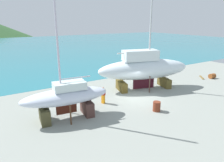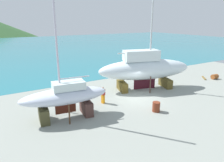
# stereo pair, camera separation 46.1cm
# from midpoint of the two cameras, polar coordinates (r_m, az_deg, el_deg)

# --- Properties ---
(ground_plane) EXTENTS (50.01, 50.01, 0.00)m
(ground_plane) POSITION_cam_midpoint_polar(r_m,az_deg,el_deg) (18.85, 15.70, -8.74)
(ground_plane) COLOR gray
(sea_water) EXTENTS (167.65, 82.55, 0.01)m
(sea_water) POSITION_cam_midpoint_polar(r_m,az_deg,el_deg) (66.93, -20.02, 8.73)
(sea_water) COLOR teal
(sea_water) RESTS_ON ground
(sailboat_small_center) EXTENTS (11.35, 5.78, 19.88)m
(sailboat_small_center) POSITION_cam_midpoint_polar(r_m,az_deg,el_deg) (24.31, 9.49, 3.48)
(sailboat_small_center) COLOR brown
(sailboat_small_center) RESTS_ON ground
(sailboat_mid_port) EXTENTS (7.27, 3.15, 11.14)m
(sailboat_mid_port) POSITION_cam_midpoint_polar(r_m,az_deg,el_deg) (17.27, -11.93, -4.20)
(sailboat_mid_port) COLOR #434025
(sailboat_mid_port) RESTS_ON ground
(worker) EXTENTS (0.32, 0.48, 1.66)m
(worker) POSITION_cam_midpoint_polar(r_m,az_deg,el_deg) (20.13, -1.84, -3.81)
(worker) COLOR orange
(worker) RESTS_ON ground
(barrel_tar_black) EXTENTS (0.89, 0.74, 0.68)m
(barrel_tar_black) POSITION_cam_midpoint_polar(r_m,az_deg,el_deg) (31.89, 26.67, 1.07)
(barrel_tar_black) COLOR brown
(barrel_tar_black) RESTS_ON ground
(barrel_ochre) EXTENTS (0.83, 0.83, 0.87)m
(barrel_ochre) POSITION_cam_midpoint_polar(r_m,az_deg,el_deg) (18.96, 12.69, -6.91)
(barrel_ochre) COLOR maroon
(barrel_ochre) RESTS_ON ground
(timber_short_skew) EXTENTS (1.35, 1.50, 0.11)m
(timber_short_skew) POSITION_cam_midpoint_polar(r_m,az_deg,el_deg) (31.67, 24.27, 0.75)
(timber_short_skew) COLOR brown
(timber_short_skew) RESTS_ON ground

